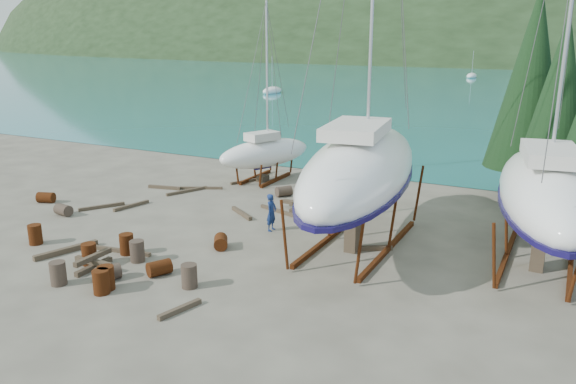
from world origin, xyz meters
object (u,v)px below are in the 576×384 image
at_px(large_sailboat_far, 547,191).
at_px(small_sailboat_shore, 265,152).
at_px(worker, 271,212).
at_px(large_sailboat_near, 361,169).

distance_m(large_sailboat_far, small_sailboat_shore, 17.74).
relative_size(large_sailboat_far, worker, 10.45).
height_order(large_sailboat_near, small_sailboat_shore, large_sailboat_near).
bearing_deg(large_sailboat_far, small_sailboat_shore, 147.59).
xyz_separation_m(large_sailboat_near, worker, (-4.28, -0.02, -2.52)).
relative_size(large_sailboat_far, small_sailboat_shore, 1.70).
distance_m(small_sailboat_shore, worker, 9.58).
bearing_deg(large_sailboat_far, worker, 176.96).
bearing_deg(large_sailboat_near, small_sailboat_shore, 130.65).
relative_size(large_sailboat_near, small_sailboat_shore, 1.96).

